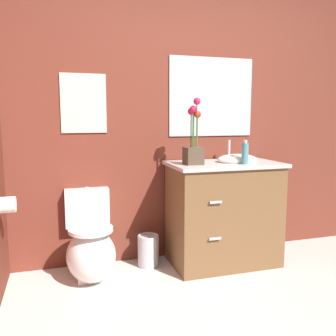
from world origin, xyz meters
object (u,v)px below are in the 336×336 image
wall_poster (84,103)px  toilet_paper_roll (7,205)px  flower_vase (194,144)px  soap_bottle (245,153)px  wall_mirror (211,97)px  toilet (91,248)px  vanity_cabinet (224,212)px  trash_bin (148,250)px

wall_poster → toilet_paper_roll: 1.01m
toilet_paper_roll → flower_vase: bearing=5.3°
flower_vase → wall_poster: size_ratio=1.11×
soap_bottle → wall_mirror: (-0.11, 0.45, 0.47)m
toilet → flower_vase: flower_vase is taller
toilet → vanity_cabinet: (1.14, -0.03, 0.21)m
flower_vase → toilet_paper_roll: 1.45m
toilet → soap_bottle: 1.45m
vanity_cabinet → trash_bin: (-0.64, 0.12, -0.32)m
toilet → trash_bin: toilet is taller
toilet → soap_bottle: size_ratio=3.51×
toilet → wall_poster: (0.00, 0.27, 1.14)m
vanity_cabinet → toilet_paper_roll: vanity_cabinet is taller
trash_bin → soap_bottle: bearing=-19.9°
toilet_paper_roll → toilet: bearing=19.3°
trash_bin → vanity_cabinet: bearing=-10.5°
vanity_cabinet → flower_vase: size_ratio=2.00×
wall_poster → wall_mirror: size_ratio=0.60×
vanity_cabinet → wall_mirror: bearing=90.5°
flower_vase → trash_bin: size_ratio=1.96×
flower_vase → soap_bottle: flower_vase is taller
toilet → vanity_cabinet: size_ratio=0.65×
wall_mirror → flower_vase: bearing=-131.6°
wall_poster → toilet_paper_roll: wall_poster is taller
vanity_cabinet → flower_vase: bearing=-172.2°
toilet → flower_vase: (0.83, -0.07, 0.81)m
soap_bottle → toilet_paper_roll: bearing=-179.4°
wall_poster → wall_mirror: bearing=0.0°
vanity_cabinet → wall_mirror: size_ratio=1.33×
soap_bottle → wall_poster: wall_poster is taller
vanity_cabinet → soap_bottle: bearing=-55.3°
soap_bottle → toilet_paper_roll: (-1.80, -0.02, -0.30)m
wall_poster → soap_bottle: bearing=-19.8°
flower_vase → wall_poster: wall_poster is taller
toilet → flower_vase: bearing=-4.7°
vanity_cabinet → wall_poster: bearing=165.5°
toilet_paper_roll → wall_mirror: bearing=15.3°
trash_bin → toilet_paper_roll: bearing=-164.6°
trash_bin → flower_vase: bearing=-25.1°
wall_mirror → toilet_paper_roll: (-1.69, -0.46, -0.77)m
toilet → trash_bin: (0.49, 0.09, -0.11)m
vanity_cabinet → toilet_paper_roll: 1.72m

